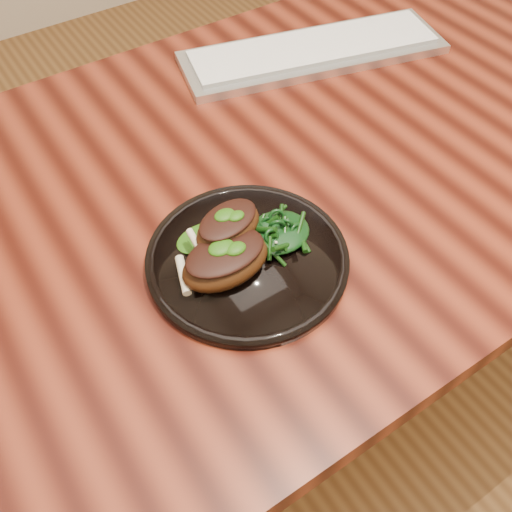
{
  "coord_description": "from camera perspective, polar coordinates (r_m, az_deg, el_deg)",
  "views": [
    {
      "loc": [
        -0.45,
        -0.52,
        1.32
      ],
      "look_at": [
        -0.21,
        -0.16,
        0.78
      ],
      "focal_mm": 40.0,
      "sensor_mm": 36.0,
      "label": 1
    }
  ],
  "objects": [
    {
      "name": "lamb_chop_front",
      "position": [
        0.68,
        -3.13,
        -0.43
      ],
      "size": [
        0.12,
        0.08,
        0.05
      ],
      "color": "#3B1D0B",
      "rests_on": "plate"
    },
    {
      "name": "desk",
      "position": [
        0.95,
        5.19,
        7.09
      ],
      "size": [
        1.6,
        0.8,
        0.75
      ],
      "color": "black",
      "rests_on": "ground"
    },
    {
      "name": "lamb_chop_back",
      "position": [
        0.7,
        -2.87,
        3.02
      ],
      "size": [
        0.1,
        0.08,
        0.04
      ],
      "color": "#3B1D0B",
      "rests_on": "plate"
    },
    {
      "name": "herb_smear",
      "position": [
        0.73,
        -5.31,
        1.85
      ],
      "size": [
        0.07,
        0.05,
        0.0
      ],
      "primitive_type": "ellipsoid",
      "color": "#144006",
      "rests_on": "plate"
    },
    {
      "name": "keyboard",
      "position": [
        1.09,
        5.75,
        19.72
      ],
      "size": [
        0.5,
        0.26,
        0.02
      ],
      "color": "silver",
      "rests_on": "desk"
    },
    {
      "name": "greens_heap",
      "position": [
        0.72,
        2.26,
        2.69
      ],
      "size": [
        0.08,
        0.08,
        0.03
      ],
      "color": "black",
      "rests_on": "plate"
    },
    {
      "name": "plate",
      "position": [
        0.72,
        -0.87,
        -0.27
      ],
      "size": [
        0.26,
        0.26,
        0.02
      ],
      "color": "black",
      "rests_on": "desk"
    }
  ]
}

